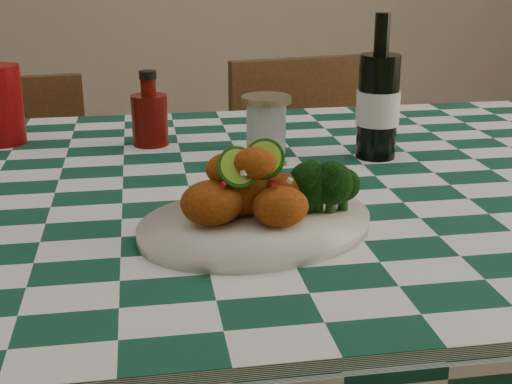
{
  "coord_description": "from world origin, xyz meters",
  "views": [
    {
      "loc": [
        -0.17,
        -1.07,
        1.15
      ],
      "look_at": [
        -0.03,
        -0.2,
        0.84
      ],
      "focal_mm": 50.0,
      "sensor_mm": 36.0,
      "label": 1
    }
  ],
  "objects": [
    {
      "name": "red_tumbler",
      "position": [
        -0.43,
        0.31,
        0.86
      ],
      "size": [
        0.1,
        0.1,
        0.15
      ],
      "primitive_type": "cylinder",
      "rotation": [
        0.0,
        0.0,
        0.16
      ],
      "color": "maroon",
      "rests_on": "dining_table"
    },
    {
      "name": "ketchup_bottle",
      "position": [
        -0.15,
        0.26,
        0.86
      ],
      "size": [
        0.08,
        0.08,
        0.14
      ],
      "primitive_type": null,
      "rotation": [
        0.0,
        0.0,
        0.21
      ],
      "color": "#590904",
      "rests_on": "dining_table"
    },
    {
      "name": "wooden_chair_right",
      "position": [
        0.29,
        0.68,
        0.43
      ],
      "size": [
        0.45,
        0.47,
        0.85
      ],
      "primitive_type": null,
      "rotation": [
        0.0,
        0.0,
        0.18
      ],
      "color": "#472814",
      "rests_on": "ground"
    },
    {
      "name": "mason_jar",
      "position": [
        0.05,
        0.16,
        0.84
      ],
      "size": [
        0.1,
        0.1,
        0.11
      ],
      "primitive_type": null,
      "rotation": [
        0.0,
        0.0,
        -0.12
      ],
      "color": "#B2BCBA",
      "rests_on": "dining_table"
    },
    {
      "name": "plate",
      "position": [
        -0.03,
        -0.2,
        0.8
      ],
      "size": [
        0.39,
        0.35,
        0.02
      ],
      "primitive_type": null,
      "rotation": [
        0.0,
        0.0,
        0.34
      ],
      "color": "silver",
      "rests_on": "dining_table"
    },
    {
      "name": "fried_chicken_pile",
      "position": [
        -0.03,
        -0.2,
        0.85
      ],
      "size": [
        0.15,
        0.11,
        0.1
      ],
      "primitive_type": null,
      "color": "#A0450F",
      "rests_on": "plate"
    },
    {
      "name": "wooden_chair_left",
      "position": [
        -0.49,
        0.72,
        0.41
      ],
      "size": [
        0.41,
        0.43,
        0.82
      ],
      "primitive_type": null,
      "rotation": [
        0.0,
        0.0,
        0.11
      ],
      "color": "#472814",
      "rests_on": "ground"
    },
    {
      "name": "broccoli_side",
      "position": [
        0.07,
        -0.19,
        0.84
      ],
      "size": [
        0.09,
        0.09,
        0.07
      ],
      "primitive_type": null,
      "color": "black",
      "rests_on": "plate"
    },
    {
      "name": "beer_bottle",
      "position": [
        0.24,
        0.11,
        0.91
      ],
      "size": [
        0.09,
        0.09,
        0.25
      ],
      "primitive_type": null,
      "rotation": [
        0.0,
        0.0,
        -0.18
      ],
      "color": "black",
      "rests_on": "dining_table"
    }
  ]
}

